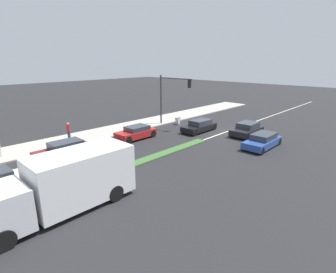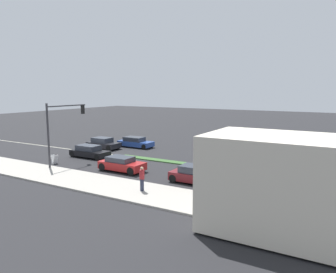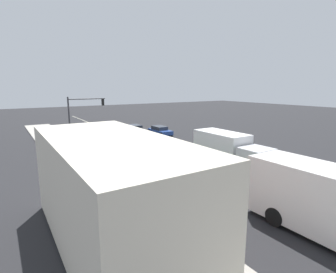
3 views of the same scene
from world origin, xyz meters
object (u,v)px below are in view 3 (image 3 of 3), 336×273
(warning_aframe_sign, at_px, (81,138))
(hatchback_red, at_px, (108,146))
(van_white, at_px, (211,175))
(delivery_truck, at_px, (228,149))
(sedan_maroon, at_px, (138,162))
(traffic_signal_main, at_px, (81,112))
(sedan_dark, at_px, (135,130))
(pedestrian, at_px, (84,158))
(suv_black, at_px, (112,135))
(coupe_blue, at_px, (160,131))

(warning_aframe_sign, distance_m, hatchback_red, 7.24)
(warning_aframe_sign, relative_size, van_white, 0.19)
(delivery_truck, bearing_deg, van_white, 30.91)
(hatchback_red, xyz_separation_m, sedan_maroon, (0.00, 7.16, 0.01))
(warning_aframe_sign, xyz_separation_m, delivery_truck, (-8.18, 17.63, 1.04))
(traffic_signal_main, relative_size, hatchback_red, 1.43)
(sedan_maroon, bearing_deg, sedan_dark, -114.76)
(pedestrian, bearing_deg, van_white, 129.17)
(delivery_truck, distance_m, sedan_maroon, 7.96)
(sedan_dark, distance_m, sedan_maroon, 17.19)
(warning_aframe_sign, height_order, van_white, van_white)
(pedestrian, bearing_deg, delivery_truck, 153.20)
(warning_aframe_sign, distance_m, suv_black, 3.87)
(warning_aframe_sign, bearing_deg, van_white, 100.57)
(van_white, relative_size, sedan_maroon, 1.04)
(sedan_maroon, bearing_deg, coupe_blue, -127.50)
(pedestrian, height_order, van_white, pedestrian)
(van_white, height_order, hatchback_red, van_white)
(sedan_maroon, bearing_deg, suv_black, -101.68)
(warning_aframe_sign, height_order, delivery_truck, delivery_truck)
(delivery_truck, distance_m, hatchback_red, 12.73)
(van_white, height_order, sedan_dark, van_white)
(traffic_signal_main, distance_m, pedestrian, 11.53)
(delivery_truck, xyz_separation_m, coupe_blue, (-2.80, -16.33, -0.88))
(warning_aframe_sign, relative_size, delivery_truck, 0.11)
(van_white, bearing_deg, sedan_dark, -101.54)
(pedestrian, distance_m, van_white, 10.65)
(suv_black, relative_size, sedan_maroon, 0.97)
(pedestrian, xyz_separation_m, warning_aframe_sign, (-2.94, -12.01, -0.57))
(van_white, bearing_deg, pedestrian, -50.83)
(van_white, height_order, coupe_blue, van_white)
(suv_black, height_order, sedan_maroon, sedan_maroon)
(warning_aframe_sign, relative_size, coupe_blue, 0.20)
(hatchback_red, height_order, sedan_maroon, sedan_maroon)
(coupe_blue, xyz_separation_m, sedan_maroon, (10.00, 13.03, 0.03))
(pedestrian, xyz_separation_m, suv_black, (-6.72, -11.22, -0.40))
(sedan_dark, bearing_deg, coupe_blue, 137.36)
(sedan_maroon, bearing_deg, van_white, 115.27)
(suv_black, bearing_deg, hatchback_red, 66.32)
(traffic_signal_main, relative_size, delivery_truck, 0.75)
(traffic_signal_main, bearing_deg, hatchback_red, 100.67)
(traffic_signal_main, distance_m, suv_black, 5.15)
(delivery_truck, distance_m, sedan_dark, 18.93)
(pedestrian, height_order, coupe_blue, pedestrian)
(van_white, xyz_separation_m, hatchback_red, (2.80, -13.09, -0.06))
(coupe_blue, distance_m, hatchback_red, 11.60)
(traffic_signal_main, relative_size, sedan_dark, 1.45)
(sedan_dark, bearing_deg, delivery_truck, 90.00)
(delivery_truck, xyz_separation_m, sedan_dark, (0.00, -18.91, -0.84))
(hatchback_red, distance_m, suv_black, 6.97)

